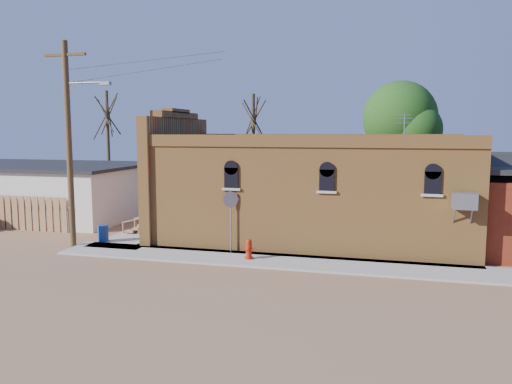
% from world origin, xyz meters
% --- Properties ---
extents(ground, '(120.00, 120.00, 0.00)m').
position_xyz_m(ground, '(0.00, 0.00, 0.00)').
color(ground, '#875F3E').
rests_on(ground, ground).
extents(sidewalk_south, '(19.00, 2.20, 0.08)m').
position_xyz_m(sidewalk_south, '(1.50, 0.90, 0.04)').
color(sidewalk_south, '#9E9991').
rests_on(sidewalk_south, ground).
extents(sidewalk_west, '(2.60, 10.00, 0.08)m').
position_xyz_m(sidewalk_west, '(-6.30, 6.00, 0.04)').
color(sidewalk_west, '#9E9991').
rests_on(sidewalk_west, ground).
extents(brick_bar, '(16.40, 7.97, 6.30)m').
position_xyz_m(brick_bar, '(1.64, 5.49, 2.34)').
color(brick_bar, '#BB7A39').
rests_on(brick_bar, ground).
extents(wood_fence, '(5.20, 0.10, 1.80)m').
position_xyz_m(wood_fence, '(-12.80, 3.80, 0.90)').
color(wood_fence, '#8D5C40').
rests_on(wood_fence, ground).
extents(utility_pole, '(3.12, 0.26, 9.00)m').
position_xyz_m(utility_pole, '(-8.14, 1.20, 4.77)').
color(utility_pole, '#44301B').
rests_on(utility_pole, ground).
extents(tree_bare_near, '(2.80, 2.80, 7.65)m').
position_xyz_m(tree_bare_near, '(-3.00, 13.00, 5.96)').
color(tree_bare_near, '#4C3A2B').
rests_on(tree_bare_near, ground).
extents(tree_bare_far, '(2.80, 2.80, 8.16)m').
position_xyz_m(tree_bare_far, '(-14.00, 14.00, 6.36)').
color(tree_bare_far, '#4C3A2B').
rests_on(tree_bare_far, ground).
extents(tree_leafy, '(4.40, 4.40, 8.15)m').
position_xyz_m(tree_leafy, '(6.00, 13.50, 5.93)').
color(tree_leafy, '#4C3A2B').
rests_on(tree_leafy, ground).
extents(fire_hydrant, '(0.45, 0.42, 0.80)m').
position_xyz_m(fire_hydrant, '(0.07, 0.82, 0.47)').
color(fire_hydrant, '#A82009').
rests_on(fire_hydrant, sidewalk_south).
extents(stop_sign, '(0.62, 0.43, 2.58)m').
position_xyz_m(stop_sign, '(-0.98, 1.80, 2.06)').
color(stop_sign, gray).
rests_on(stop_sign, sidewalk_south).
extents(trash_barrel, '(0.50, 0.50, 0.75)m').
position_xyz_m(trash_barrel, '(-7.30, 2.19, 0.45)').
color(trash_barrel, navy).
rests_on(trash_barrel, sidewalk_west).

